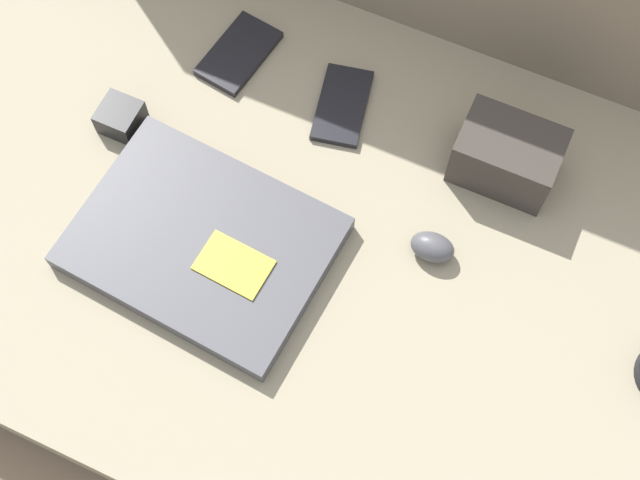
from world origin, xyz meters
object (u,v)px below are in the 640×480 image
at_px(phone_black, 342,105).
at_px(charger_brick, 121,117).
at_px(laptop, 203,243).
at_px(computer_mouse, 432,247).
at_px(camera_pouch, 507,156).
at_px(phone_silver, 239,53).

bearing_deg(phone_black, charger_brick, -162.18).
height_order(laptop, charger_brick, charger_brick).
bearing_deg(computer_mouse, charger_brick, 176.16).
relative_size(phone_black, camera_pouch, 1.01).
height_order(laptop, computer_mouse, computer_mouse).
xyz_separation_m(computer_mouse, phone_silver, (-0.36, 0.17, -0.01)).
xyz_separation_m(phone_black, charger_brick, (-0.27, -0.15, 0.01)).
distance_m(computer_mouse, camera_pouch, 0.16).
bearing_deg(charger_brick, camera_pouch, 16.45).
distance_m(computer_mouse, charger_brick, 0.46).
height_order(computer_mouse, charger_brick, charger_brick).
bearing_deg(charger_brick, phone_black, 29.57).
distance_m(laptop, phone_silver, 0.30).
bearing_deg(phone_silver, computer_mouse, -16.75).
bearing_deg(phone_silver, phone_black, 2.48).
distance_m(camera_pouch, charger_brick, 0.52).
bearing_deg(laptop, computer_mouse, 27.25).
xyz_separation_m(laptop, phone_black, (0.08, 0.27, -0.01)).
relative_size(camera_pouch, charger_brick, 2.46).
distance_m(computer_mouse, phone_silver, 0.40).
xyz_separation_m(phone_silver, charger_brick, (-0.10, -0.17, 0.01)).
height_order(computer_mouse, phone_silver, computer_mouse).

